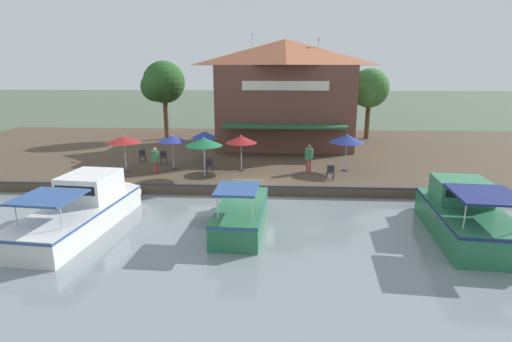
% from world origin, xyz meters
% --- Properties ---
extents(ground_plane, '(220.00, 220.00, 0.00)m').
position_xyz_m(ground_plane, '(0.00, 0.00, 0.00)').
color(ground_plane, '#4C5B47').
extents(quay_deck, '(22.00, 56.00, 0.60)m').
position_xyz_m(quay_deck, '(-11.00, 0.00, 0.30)').
color(quay_deck, '#4C3D2D').
rests_on(quay_deck, ground).
extents(quay_edge_fender, '(0.20, 50.40, 0.10)m').
position_xyz_m(quay_edge_fender, '(-0.10, 0.00, 0.65)').
color(quay_edge_fender, '#2D2D33').
rests_on(quay_edge_fender, quay_deck).
extents(waterfront_restaurant, '(9.76, 11.43, 9.32)m').
position_xyz_m(waterfront_restaurant, '(-13.09, 1.93, 5.09)').
color(waterfront_restaurant, brown).
rests_on(waterfront_restaurant, quay_deck).
extents(patio_umbrella_far_corner, '(2.01, 2.01, 2.34)m').
position_xyz_m(patio_umbrella_far_corner, '(-3.79, -0.94, 2.66)').
color(patio_umbrella_far_corner, '#B7B7B7').
rests_on(patio_umbrella_far_corner, quay_deck).
extents(patio_umbrella_mid_patio_right, '(2.19, 2.19, 2.34)m').
position_xyz_m(patio_umbrella_mid_patio_right, '(-3.15, -8.39, 2.70)').
color(patio_umbrella_mid_patio_right, '#B7B7B7').
rests_on(patio_umbrella_mid_patio_right, quay_deck).
extents(patio_umbrella_mid_patio_left, '(1.86, 1.86, 2.27)m').
position_xyz_m(patio_umbrella_mid_patio_left, '(-3.98, -5.47, 2.63)').
color(patio_umbrella_mid_patio_left, '#B7B7B7').
rests_on(patio_umbrella_mid_patio_left, quay_deck).
extents(patio_umbrella_by_entrance, '(2.25, 2.25, 2.49)m').
position_xyz_m(patio_umbrella_by_entrance, '(-2.02, -3.03, 2.81)').
color(patio_umbrella_by_entrance, '#B7B7B7').
rests_on(patio_umbrella_by_entrance, quay_deck).
extents(patio_umbrella_back_row, '(2.23, 2.23, 2.43)m').
position_xyz_m(patio_umbrella_back_row, '(-4.11, 5.85, 2.72)').
color(patio_umbrella_back_row, '#B7B7B7').
rests_on(patio_umbrella_back_row, quay_deck).
extents(patio_umbrella_near_quay_edge, '(1.83, 1.83, 2.26)m').
position_xyz_m(patio_umbrella_near_quay_edge, '(-5.97, -3.72, 2.59)').
color(patio_umbrella_near_quay_edge, '#B7B7B7').
rests_on(patio_umbrella_near_quay_edge, quay_deck).
extents(cafe_chair_beside_entrance, '(0.54, 0.54, 0.85)m').
position_xyz_m(cafe_chair_beside_entrance, '(-1.95, 4.61, 1.08)').
color(cafe_chair_beside_entrance, '#2D2D33').
rests_on(cafe_chair_beside_entrance, quay_deck).
extents(cafe_chair_far_corner_seat, '(0.58, 0.58, 0.85)m').
position_xyz_m(cafe_chair_far_corner_seat, '(-5.92, -8.23, 1.08)').
color(cafe_chair_far_corner_seat, '#2D2D33').
rests_on(cafe_chair_far_corner_seat, quay_deck).
extents(cafe_chair_under_first_umbrella, '(0.54, 0.54, 0.85)m').
position_xyz_m(cafe_chair_under_first_umbrella, '(-5.52, -6.59, 1.08)').
color(cafe_chair_under_first_umbrella, '#2D2D33').
rests_on(cafe_chair_under_first_umbrella, quay_deck).
extents(cafe_chair_back_row_seat, '(0.57, 0.57, 0.85)m').
position_xyz_m(cafe_chair_back_row_seat, '(-3.33, -2.98, 1.08)').
color(cafe_chair_back_row_seat, '#2D2D33').
rests_on(cafe_chair_back_row_seat, quay_deck).
extents(person_at_quay_edge, '(0.48, 0.48, 1.69)m').
position_xyz_m(person_at_quay_edge, '(-2.68, -6.28, 1.66)').
color(person_at_quay_edge, '#B23338').
rests_on(person_at_quay_edge, quay_deck).
extents(person_mid_patio, '(0.51, 0.51, 1.81)m').
position_xyz_m(person_mid_patio, '(-3.50, 3.41, 1.75)').
color(person_mid_patio, '#B23338').
rests_on(person_mid_patio, quay_deck).
extents(motorboat_fourth_along, '(6.48, 2.26, 2.26)m').
position_xyz_m(motorboat_fourth_along, '(3.96, -0.15, 0.70)').
color(motorboat_fourth_along, '#287047').
rests_on(motorboat_fourth_along, river_water).
extents(motorboat_distant_upstream, '(8.83, 3.41, 2.26)m').
position_xyz_m(motorboat_distant_upstream, '(4.31, -7.39, 0.86)').
color(motorboat_distant_upstream, silver).
rests_on(motorboat_distant_upstream, river_water).
extents(motorboat_second_along, '(7.43, 3.29, 2.42)m').
position_xyz_m(motorboat_second_along, '(4.37, 9.55, 0.92)').
color(motorboat_second_along, '#287047').
rests_on(motorboat_second_along, river_water).
extents(mooring_post, '(0.22, 0.22, 1.04)m').
position_xyz_m(mooring_post, '(-0.35, -9.05, 1.13)').
color(mooring_post, '#473323').
rests_on(mooring_post, quay_deck).
extents(tree_behind_restaurant, '(3.76, 3.58, 6.51)m').
position_xyz_m(tree_behind_restaurant, '(-16.42, 9.68, 5.20)').
color(tree_behind_restaurant, brown).
rests_on(tree_behind_restaurant, quay_deck).
extents(tree_downstream_bank, '(4.01, 3.82, 7.17)m').
position_xyz_m(tree_downstream_bank, '(-15.18, -9.20, 5.73)').
color(tree_downstream_bank, brown).
rests_on(tree_downstream_bank, quay_deck).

